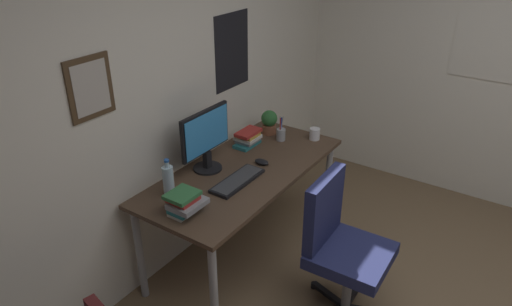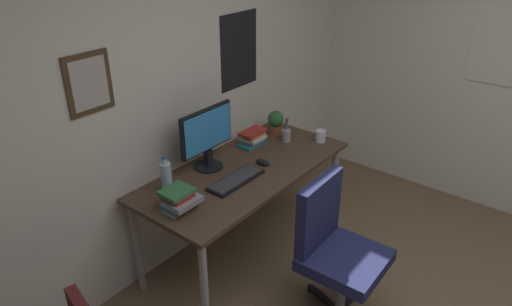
% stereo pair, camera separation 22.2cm
% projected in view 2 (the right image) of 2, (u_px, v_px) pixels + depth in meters
% --- Properties ---
extents(wall_back, '(4.40, 0.10, 2.60)m').
position_uv_depth(wall_back, '(164.00, 88.00, 3.04)').
color(wall_back, silver).
rests_on(wall_back, ground_plane).
extents(desk, '(1.61, 0.73, 0.74)m').
position_uv_depth(desk, '(245.00, 178.00, 3.28)').
color(desk, '#4C3828').
rests_on(desk, ground_plane).
extents(office_chair, '(0.55, 0.57, 0.95)m').
position_uv_depth(office_chair, '(334.00, 246.00, 2.80)').
color(office_chair, '#1E234C').
rests_on(office_chair, ground_plane).
extents(monitor, '(0.46, 0.20, 0.43)m').
position_uv_depth(monitor, '(207.00, 136.00, 3.15)').
color(monitor, black).
rests_on(monitor, desk).
extents(keyboard, '(0.43, 0.15, 0.03)m').
position_uv_depth(keyboard, '(236.00, 180.00, 3.07)').
color(keyboard, black).
rests_on(keyboard, desk).
extents(computer_mouse, '(0.06, 0.11, 0.04)m').
position_uv_depth(computer_mouse, '(263.00, 162.00, 3.28)').
color(computer_mouse, black).
rests_on(computer_mouse, desk).
extents(water_bottle, '(0.07, 0.07, 0.25)m').
position_uv_depth(water_bottle, '(166.00, 177.00, 2.92)').
color(water_bottle, silver).
rests_on(water_bottle, desk).
extents(coffee_mug_near, '(0.12, 0.08, 0.09)m').
position_uv_depth(coffee_mug_near, '(321.00, 136.00, 3.61)').
color(coffee_mug_near, white).
rests_on(coffee_mug_near, desk).
extents(potted_plant, '(0.13, 0.13, 0.19)m').
position_uv_depth(potted_plant, '(276.00, 122.00, 3.70)').
color(potted_plant, brown).
rests_on(potted_plant, desk).
extents(pen_cup, '(0.07, 0.07, 0.20)m').
position_uv_depth(pen_cup, '(286.00, 135.00, 3.61)').
color(pen_cup, '#9EA0A5').
rests_on(pen_cup, desk).
extents(book_stack_left, '(0.21, 0.19, 0.14)m').
position_uv_depth(book_stack_left, '(179.00, 199.00, 2.75)').
color(book_stack_left, silver).
rests_on(book_stack_left, desk).
extents(book_stack_right, '(0.22, 0.16, 0.12)m').
position_uv_depth(book_stack_right, '(252.00, 138.00, 3.54)').
color(book_stack_right, '#26727A').
rests_on(book_stack_right, desk).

